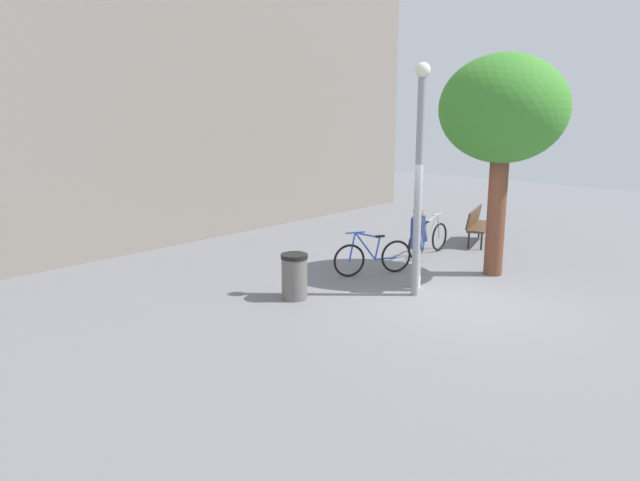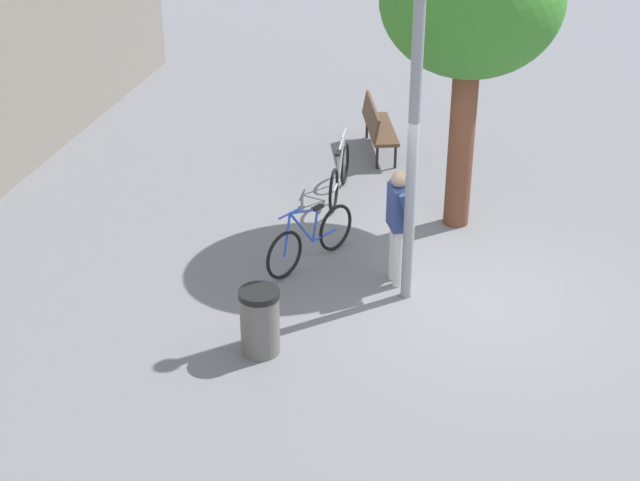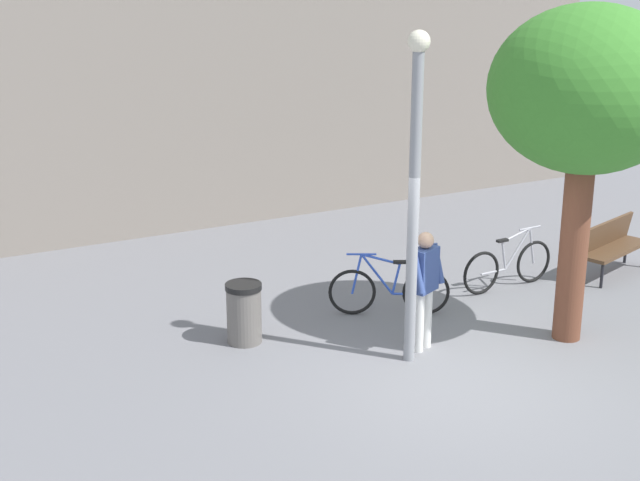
{
  "view_description": "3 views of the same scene",
  "coord_description": "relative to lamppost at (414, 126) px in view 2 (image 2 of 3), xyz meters",
  "views": [
    {
      "loc": [
        -9.65,
        -5.22,
        3.55
      ],
      "look_at": [
        -1.4,
        2.28,
        1.04
      ],
      "focal_mm": 33.64,
      "sensor_mm": 36.0,
      "label": 1
    },
    {
      "loc": [
        -11.46,
        -0.55,
        6.78
      ],
      "look_at": [
        -0.46,
        1.98,
        0.8
      ],
      "focal_mm": 54.08,
      "sensor_mm": 36.0,
      "label": 2
    },
    {
      "loc": [
        -6.51,
        -8.41,
        5.17
      ],
      "look_at": [
        -0.85,
        2.3,
        1.33
      ],
      "focal_mm": 51.0,
      "sensor_mm": 36.0,
      "label": 3
    }
  ],
  "objects": [
    {
      "name": "trash_bin",
      "position": [
        -1.71,
        1.55,
        -2.02
      ],
      "size": [
        0.51,
        0.51,
        0.86
      ],
      "color": "#66605B",
      "rests_on": "ground_plane"
    },
    {
      "name": "plaza_tree",
      "position": [
        2.35,
        -0.43,
        0.98
      ],
      "size": [
        2.59,
        2.59,
        4.59
      ],
      "color": "brown",
      "rests_on": "ground_plane"
    },
    {
      "name": "park_bench",
      "position": [
        4.85,
        1.27,
        -1.91
      ],
      "size": [
        1.67,
        0.93,
        0.92
      ],
      "color": "#513823",
      "rests_on": "ground_plane"
    },
    {
      "name": "ground_plane",
      "position": [
        0.29,
        -0.82,
        -2.45
      ],
      "size": [
        36.0,
        36.0,
        0.0
      ],
      "primitive_type": "plane",
      "color": "slate"
    },
    {
      "name": "person_by_lamppost",
      "position": [
        0.35,
        0.2,
        -1.49
      ],
      "size": [
        0.63,
        0.45,
        1.67
      ],
      "color": "white",
      "rests_on": "ground_plane"
    },
    {
      "name": "lamppost",
      "position": [
        0.0,
        0.0,
        0.0
      ],
      "size": [
        0.28,
        0.28,
        4.3
      ],
      "color": "gray",
      "rests_on": "ground_plane"
    },
    {
      "name": "bicycle_silver",
      "position": [
        2.9,
        1.53,
        -2.07
      ],
      "size": [
        1.81,
        0.13,
        0.97
      ],
      "color": "black",
      "rests_on": "ground_plane"
    },
    {
      "name": "bicycle_blue",
      "position": [
        0.59,
        1.47,
        -2.07
      ],
      "size": [
        1.62,
        0.9,
        0.97
      ],
      "color": "black",
      "rests_on": "ground_plane"
    }
  ]
}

